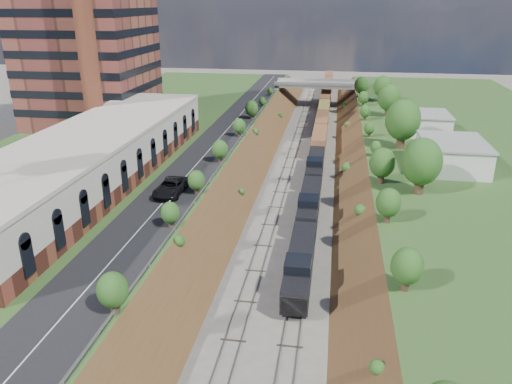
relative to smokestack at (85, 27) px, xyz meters
name	(u,v)px	position (x,y,z in m)	size (l,w,h in m)	color
platform_left	(125,152)	(3.00, 4.00, -22.50)	(44.00, 180.00, 5.00)	#355B25
platform_right	(498,170)	(69.00, 4.00, -22.50)	(44.00, 180.00, 5.00)	#355B25
embankment_left	(240,171)	(25.00, 4.00, -25.00)	(7.07, 180.00, 7.07)	brown
embankment_right	(363,177)	(47.00, 4.00, -25.00)	(7.07, 180.00, 7.07)	brown
rail_left_track	(286,173)	(33.40, 4.00, -24.91)	(1.58, 180.00, 0.18)	gray
rail_right_track	(315,174)	(38.60, 4.00, -24.91)	(1.58, 180.00, 0.18)	gray
road	(215,143)	(20.50, 4.00, -19.95)	(8.00, 180.00, 0.10)	black
guardrail	(238,142)	(24.60, 3.80, -19.45)	(0.10, 171.00, 0.70)	#99999E
commercial_building	(92,157)	(8.00, -18.00, -16.49)	(14.30, 62.30, 7.00)	brown
smokestack	(85,27)	(0.00, 0.00, 0.00)	(3.20, 3.20, 40.00)	brown
overpass	(317,89)	(36.00, 66.00, -20.08)	(24.50, 8.30, 7.40)	gray
white_building_near	(452,155)	(59.50, -4.00, -18.00)	(9.00, 12.00, 4.00)	silver
white_building_far	(426,124)	(59.00, 18.00, -18.20)	(8.00, 10.00, 3.60)	silver
tree_right_large	(422,162)	(53.00, -16.00, -15.62)	(5.25, 5.25, 7.61)	#473323
tree_left_crest	(160,228)	(24.20, -36.00, -17.96)	(2.45, 2.45, 3.55)	#473323
freight_train	(323,117)	(38.60, 40.24, -22.57)	(2.74, 154.98, 4.55)	black
suv	(171,187)	(20.59, -21.63, -18.92)	(3.27, 7.09, 1.97)	black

